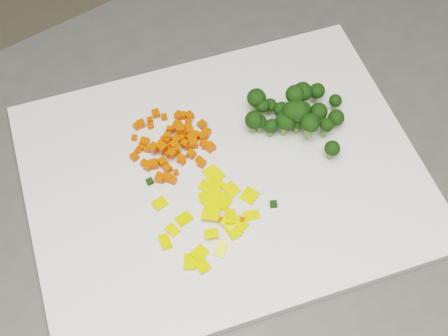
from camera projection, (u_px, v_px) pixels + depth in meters
counter_block at (263, 305)px, 1.13m from camera, size 1.10×0.78×0.90m
cutting_board at (224, 175)px, 0.74m from camera, size 0.54×0.47×0.01m
carrot_pile at (169, 140)px, 0.75m from camera, size 0.10×0.10×0.03m
pepper_pile at (208, 214)px, 0.70m from camera, size 0.12×0.12×0.02m
broccoli_pile at (299, 112)px, 0.75m from camera, size 0.12×0.12×0.06m
carrot_cube_0 at (202, 125)px, 0.77m from camera, size 0.01×0.01×0.01m
carrot_cube_1 at (188, 128)px, 0.77m from camera, size 0.01×0.01×0.01m
carrot_cube_2 at (205, 146)px, 0.75m from camera, size 0.01×0.01×0.01m
carrot_cube_3 at (168, 178)px, 0.73m from camera, size 0.01×0.01×0.01m
carrot_cube_4 at (193, 144)px, 0.75m from camera, size 0.01×0.01×0.01m
carrot_cube_5 at (182, 116)px, 0.78m from camera, size 0.01×0.01×0.01m
carrot_cube_6 at (170, 179)px, 0.73m from camera, size 0.01×0.01×0.01m
carrot_cube_7 at (182, 162)px, 0.74m from camera, size 0.01×0.01×0.01m
carrot_cube_8 at (174, 145)px, 0.74m from camera, size 0.01×0.01×0.01m
carrot_cube_9 at (203, 142)px, 0.76m from camera, size 0.01×0.01×0.01m
carrot_cube_10 at (179, 115)px, 0.78m from camera, size 0.01×0.01×0.01m
carrot_cube_11 at (171, 149)px, 0.75m from camera, size 0.01×0.01×0.01m
carrot_cube_12 at (199, 160)px, 0.74m from camera, size 0.01×0.01×0.01m
carrot_cube_13 at (173, 180)px, 0.73m from camera, size 0.01×0.01×0.01m
carrot_cube_14 at (176, 140)px, 0.76m from camera, size 0.01×0.01×0.01m
carrot_cube_15 at (156, 113)px, 0.78m from camera, size 0.01×0.01×0.01m
carrot_cube_16 at (141, 147)px, 0.75m from camera, size 0.01×0.01×0.01m
carrot_cube_17 at (147, 149)px, 0.75m from camera, size 0.01×0.01×0.01m
carrot_cube_18 at (134, 138)px, 0.76m from camera, size 0.01×0.01×0.01m
carrot_cube_19 at (150, 120)px, 0.77m from camera, size 0.01×0.01×0.01m
carrot_cube_20 at (169, 154)px, 0.74m from camera, size 0.01×0.01×0.01m
carrot_cube_21 at (184, 132)px, 0.76m from camera, size 0.01×0.01×0.01m
carrot_cube_22 at (162, 143)px, 0.75m from camera, size 0.01×0.01×0.01m
carrot_cube_23 at (134, 157)px, 0.74m from camera, size 0.01×0.01×0.01m
carrot_cube_24 at (157, 147)px, 0.74m from camera, size 0.01×0.01×0.01m
carrot_cube_25 at (154, 148)px, 0.74m from camera, size 0.01×0.01×0.01m
carrot_cube_26 at (163, 162)px, 0.74m from camera, size 0.01×0.01×0.01m
carrot_cube_27 at (166, 165)px, 0.74m from camera, size 0.01×0.01×0.01m
carrot_cube_28 at (195, 135)px, 0.76m from camera, size 0.01×0.01×0.01m
carrot_cube_29 at (141, 124)px, 0.77m from camera, size 0.01×0.01×0.01m
carrot_cube_30 at (178, 141)px, 0.76m from camera, size 0.01×0.01×0.01m
carrot_cube_31 at (203, 137)px, 0.76m from camera, size 0.01×0.01×0.01m
carrot_cube_32 at (180, 129)px, 0.75m from camera, size 0.01×0.01×0.01m
carrot_cube_33 at (164, 144)px, 0.75m from camera, size 0.01×0.01×0.01m
carrot_cube_34 at (144, 163)px, 0.74m from camera, size 0.01×0.01×0.01m
carrot_cube_35 at (206, 133)px, 0.76m from camera, size 0.01×0.01×0.01m
carrot_cube_36 at (185, 144)px, 0.75m from camera, size 0.01×0.01×0.01m
carrot_cube_37 at (137, 126)px, 0.77m from camera, size 0.01×0.01×0.01m
carrot_cube_38 at (148, 167)px, 0.74m from camera, size 0.01×0.01×0.01m
carrot_cube_39 at (168, 136)px, 0.75m from camera, size 0.01×0.01×0.01m
carrot_cube_40 at (202, 163)px, 0.74m from camera, size 0.01×0.01×0.01m
carrot_cube_41 at (167, 140)px, 0.75m from camera, size 0.01×0.01×0.01m
carrot_cube_42 at (154, 164)px, 0.74m from camera, size 0.01×0.01×0.01m
carrot_cube_43 at (177, 124)px, 0.77m from camera, size 0.01×0.01×0.01m
carrot_cube_44 at (189, 116)px, 0.78m from camera, size 0.01×0.01×0.01m
carrot_cube_45 at (210, 147)px, 0.75m from camera, size 0.01×0.01×0.01m
carrot_cube_46 at (172, 154)px, 0.75m from camera, size 0.01×0.01×0.01m
carrot_cube_47 at (182, 159)px, 0.74m from camera, size 0.01×0.01×0.01m
carrot_cube_48 at (176, 149)px, 0.74m from camera, size 0.01×0.01×0.01m
carrot_cube_49 at (160, 178)px, 0.73m from camera, size 0.01×0.01×0.01m
carrot_cube_50 at (188, 146)px, 0.75m from camera, size 0.01×0.01×0.01m
carrot_cube_51 at (163, 149)px, 0.75m from camera, size 0.01×0.01×0.01m
carrot_cube_52 at (171, 147)px, 0.75m from camera, size 0.01×0.01×0.01m
carrot_cube_53 at (169, 129)px, 0.76m from camera, size 0.01×0.01×0.01m
carrot_cube_54 at (189, 131)px, 0.76m from camera, size 0.01×0.01×0.01m
carrot_cube_55 at (189, 121)px, 0.77m from camera, size 0.01×0.01×0.01m
carrot_cube_56 at (162, 148)px, 0.74m from camera, size 0.01×0.01×0.01m
carrot_cube_57 at (150, 126)px, 0.77m from camera, size 0.01×0.01×0.01m
carrot_cube_58 at (192, 138)px, 0.76m from camera, size 0.01×0.01×0.01m
carrot_cube_59 at (174, 129)px, 0.76m from camera, size 0.01×0.01×0.01m
carrot_cube_60 at (176, 173)px, 0.73m from camera, size 0.01×0.01×0.01m
carrot_cube_61 at (181, 138)px, 0.76m from camera, size 0.01×0.01×0.01m
carrot_cube_62 at (168, 169)px, 0.74m from camera, size 0.01×0.01×0.01m
carrot_cube_63 at (172, 153)px, 0.74m from camera, size 0.01×0.01×0.01m
carrot_cube_64 at (164, 139)px, 0.76m from camera, size 0.01×0.01×0.01m
carrot_cube_65 at (164, 117)px, 0.78m from camera, size 0.01×0.01×0.01m
carrot_cube_66 at (190, 137)px, 0.76m from camera, size 0.01×0.01×0.01m
carrot_cube_67 at (145, 142)px, 0.75m from camera, size 0.01×0.01×0.01m
carrot_cube_68 at (191, 154)px, 0.75m from camera, size 0.01×0.01×0.01m
pepper_chunk_0 at (233, 231)px, 0.69m from camera, size 0.01×0.02×0.01m
pepper_chunk_1 at (160, 203)px, 0.71m from camera, size 0.02×0.01×0.01m
pepper_chunk_2 at (250, 196)px, 0.72m from camera, size 0.02×0.02×0.01m
pepper_chunk_3 at (184, 219)px, 0.70m from camera, size 0.02×0.01×0.01m
pepper_chunk_4 at (213, 207)px, 0.71m from camera, size 0.03×0.03×0.01m
pepper_chunk_5 at (235, 228)px, 0.70m from camera, size 0.02×0.02×0.00m
pepper_chunk_6 at (173, 230)px, 0.69m from camera, size 0.01×0.02×0.01m
pepper_chunk_7 at (212, 202)px, 0.71m from camera, size 0.02×0.01×0.01m
pepper_chunk_8 at (211, 234)px, 0.69m from camera, size 0.02×0.02×0.01m
pepper_chunk_9 at (206, 197)px, 0.72m from camera, size 0.02×0.02×0.00m
pepper_chunk_10 at (227, 201)px, 0.71m from camera, size 0.02×0.02×0.00m
pepper_chunk_11 at (212, 173)px, 0.73m from camera, size 0.02×0.02×0.01m
pepper_chunk_12 at (221, 249)px, 0.68m from camera, size 0.02×0.02×0.01m
pepper_chunk_13 at (165, 242)px, 0.69m from camera, size 0.02×0.02×0.01m
pepper_chunk_14 at (231, 189)px, 0.72m from camera, size 0.02×0.02×0.01m
pepper_chunk_15 at (205, 186)px, 0.73m from camera, size 0.02×0.02×0.00m
pepper_chunk_16 at (190, 262)px, 0.67m from camera, size 0.02×0.02×0.01m
pepper_chunk_17 at (211, 215)px, 0.70m from camera, size 0.02×0.02×0.01m
pepper_chunk_18 at (199, 253)px, 0.68m from camera, size 0.02×0.02×0.01m
pepper_chunk_19 at (223, 200)px, 0.72m from camera, size 0.02×0.02×0.01m
pepper_chunk_20 at (217, 175)px, 0.73m from camera, size 0.01×0.02×0.01m
pepper_chunk_21 at (215, 185)px, 0.73m from camera, size 0.02×0.02×0.01m
pepper_chunk_22 at (230, 217)px, 0.70m from camera, size 0.02×0.02×0.01m
pepper_chunk_23 at (252, 215)px, 0.71m from camera, size 0.02×0.02×0.01m
pepper_chunk_24 at (212, 190)px, 0.72m from camera, size 0.02×0.02×0.01m
pepper_chunk_25 at (202, 265)px, 0.67m from camera, size 0.01×0.02×0.01m
pepper_chunk_26 at (239, 224)px, 0.70m from camera, size 0.02×0.02×0.00m
pepper_chunk_27 at (220, 202)px, 0.71m from camera, size 0.03×0.03×0.01m
pepper_chunk_28 at (229, 223)px, 0.70m from camera, size 0.02×0.02×0.01m
broccoli_floret_0 at (293, 118)px, 0.76m from camera, size 0.02×0.02×0.03m
broccoli_floret_1 at (253, 124)px, 0.76m from camera, size 0.03×0.03×0.03m
broccoli_floret_2 at (270, 108)px, 0.77m from camera, size 0.02×0.02×0.02m
broccoli_floret_3 at (303, 113)px, 0.75m from camera, size 0.02×0.02×0.03m
broccoli_floret_4 at (284, 125)px, 0.75m from camera, size 0.03×0.03×0.04m
broccoli_floret_5 at (310, 129)px, 0.74m from camera, size 0.02×0.02×0.03m
broccoli_floret_6 at (325, 129)px, 0.75m from camera, size 0.02×0.02×0.03m
broccoli_floret_7 at (297, 114)px, 0.74m from camera, size 0.04×0.04×0.03m
broccoli_floret_8 at (256, 103)px, 0.77m from camera, size 0.03×0.03×0.04m
broccoli_floret_9 at (317, 114)px, 0.76m from camera, size 0.03×0.03×0.03m
broccoli_floret_10 at (301, 96)px, 0.76m from camera, size 0.04×0.04×0.04m
broccoli_floret_11 at (335, 120)px, 0.76m from camera, size 0.03×0.03×0.03m
broccoli_floret_12 at (308, 127)px, 0.74m from camera, size 0.03×0.03×0.03m
broccoli_floret_13 at (294, 100)px, 0.75m from camera, size 0.03×0.03×0.04m
broccoli_floret_14 at (334, 104)px, 0.78m from camera, size 0.02×0.02×0.03m
broccoli_floret_15 at (270, 129)px, 0.76m from camera, size 0.03×0.03×0.03m
broccoli_floret_16 at (331, 151)px, 0.74m from camera, size 0.03×0.03×0.03m
broccoli_floret_17 at (297, 125)px, 0.76m from camera, size 0.02×0.02×0.03m
broccoli_floret_18 at (316, 94)px, 0.78m from camera, size 0.03×0.03×0.03m
broccoli_floret_19 at (291, 115)px, 0.75m from camera, size 0.04×0.04×0.03m
broccoli_floret_20 at (262, 110)px, 0.77m from camera, size 0.02×0.02×0.03m
broccoli_floret_21 at (255, 100)px, 0.78m from camera, size 0.02×0.02×0.02m
broccoli_floret_22 at (260, 125)px, 0.76m from camera, size 0.02×0.02×0.03m
broccoli_floret_23 at (280, 113)px, 0.77m from camera, size 0.03×0.03×0.03m
stray_bit_0 at (177, 152)px, 0.75m from camera, size 0.01×0.01×0.01m
stray_bit_1 at (193, 136)px, 0.76m from camera, size 0.01×0.01×0.00m
stray_bit_2 at (222, 221)px, 0.70m from camera, size 0.01×0.01×0.00m
stray_bit_3 at (242, 220)px, 0.70m from camera, size 0.01×0.01×0.00m
stray_bit_4 at (158, 162)px, 0.74m from camera, size 0.00×0.00×0.00m
stray_bit_5 at (138, 150)px, 0.75m from camera, size 0.01×0.01×0.00m
stray_bit_6 at (196, 138)px, 0.76m from camera, size 0.01×0.01×0.00m
stray_bit_7 at (150, 181)px, 0.73m from camera, size 0.01×0.01×0.01m
stray_bit_8 at (273, 204)px, 0.71m from camera, size 0.01×0.01×0.01m
stray_bit_9 at (147, 148)px, 0.75m from camera, size 0.01×0.01×0.00m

